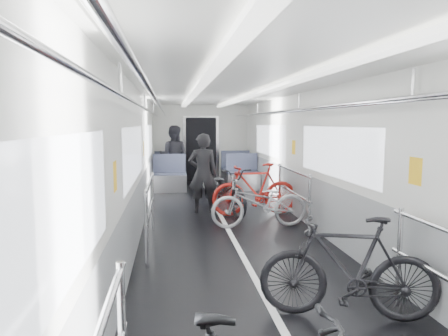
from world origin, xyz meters
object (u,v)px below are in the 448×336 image
at_px(bike_right_near, 348,268).
at_px(person_seated, 174,156).
at_px(bike_right_far, 255,189).
at_px(person_standing, 203,173).
at_px(bike_right_mid, 259,202).
at_px(bike_aisle, 226,190).

bearing_deg(bike_right_near, person_seated, -152.60).
height_order(bike_right_near, person_seated, person_seated).
xyz_separation_m(bike_right_far, person_standing, (-1.01, 0.38, 0.29)).
height_order(bike_right_near, bike_right_mid, bike_right_near).
xyz_separation_m(bike_right_far, bike_aisle, (-0.55, 0.28, -0.05)).
distance_m(bike_right_near, bike_right_far, 4.27).
bearing_deg(bike_right_far, bike_right_near, -3.79).
bearing_deg(person_standing, bike_right_mid, 126.53).
bearing_deg(person_standing, bike_right_near, 104.56).
relative_size(bike_right_mid, bike_aisle, 0.95).
bearing_deg(person_seated, bike_right_mid, 118.72).
height_order(bike_right_far, person_standing, person_standing).
bearing_deg(bike_right_mid, bike_right_far, 170.69).
height_order(bike_right_near, bike_aisle, bike_right_near).
xyz_separation_m(bike_right_near, bike_aisle, (-0.51, 4.55, -0.02)).
xyz_separation_m(bike_right_mid, person_standing, (-0.88, 1.32, 0.36)).
distance_m(bike_right_mid, person_standing, 1.63).
relative_size(bike_right_near, bike_right_far, 0.95).
height_order(bike_right_mid, bike_aisle, bike_aisle).
distance_m(bike_right_far, bike_aisle, 0.62).
bearing_deg(person_seated, bike_right_near, 112.79).
bearing_deg(person_seated, bike_aisle, 117.81).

